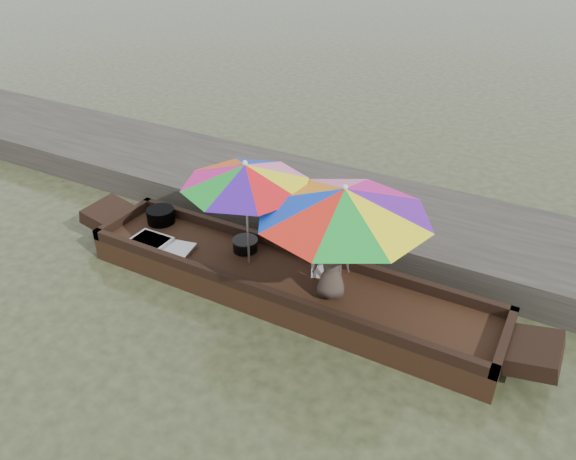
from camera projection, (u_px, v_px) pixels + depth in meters
The scene contains 11 objects.
water at pixel (284, 295), 7.76m from camera, with size 80.00×80.00×0.00m, color #2B331C.
dock at pixel (350, 211), 9.28m from camera, with size 22.00×2.20×0.50m, color #2D2B26.
boat_hull at pixel (284, 285), 7.67m from camera, with size 5.83×1.20×0.35m, color black.
cooking_pot at pixel (161, 216), 8.72m from camera, with size 0.43×0.43×0.23m, color black.
tray_crayfish at pixel (151, 241), 8.21m from camera, with size 0.57×0.40×0.09m, color silver.
tray_scallop at pixel (173, 249), 8.07m from camera, with size 0.57×0.40×0.06m, color silver.
charcoal_grill at pixel (245, 245), 8.05m from camera, with size 0.35×0.35×0.16m, color black.
supply_bag at pixel (322, 266), 7.53m from camera, with size 0.28×0.22×0.26m, color silver.
vendor at pixel (332, 264), 6.94m from camera, with size 0.48×0.31×0.98m, color #3C322A.
umbrella_bow at pixel (247, 215), 7.41m from camera, with size 1.68×1.68×1.55m, color #FFF814, non-canonical shape.
umbrella_stern at pixel (342, 242), 6.84m from camera, with size 2.15×2.15×1.55m, color #5C14A5, non-canonical shape.
Camera 1 is at (3.04, -5.37, 4.79)m, focal length 35.00 mm.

